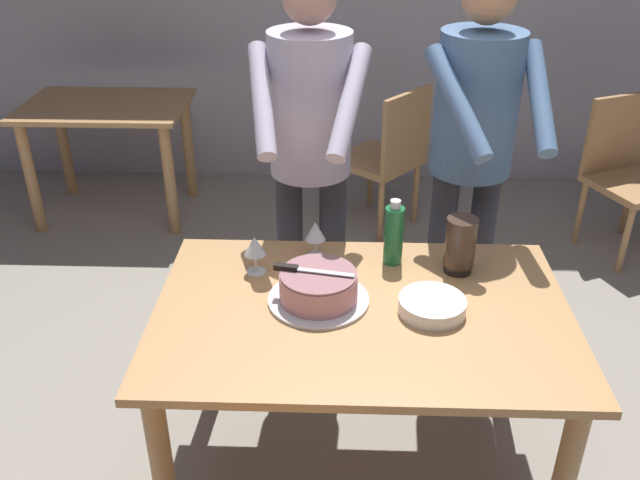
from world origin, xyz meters
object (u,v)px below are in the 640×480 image
cake_knife (297,269)px  hurricane_lamp (460,245)px  plate_stack (432,306)px  background_chair_1 (627,170)px  cake_on_platter (318,288)px  background_chair_0 (387,154)px  water_bottle (394,234)px  background_table (108,129)px  main_dining_table (361,338)px  person_standing_beside (473,142)px  wine_glass_near (315,232)px  wine_glass_far (255,247)px  person_cutting_cake (310,142)px

cake_knife → hurricane_lamp: size_ratio=1.28×
plate_stack → background_chair_1: 2.27m
cake_on_platter → background_chair_0: bearing=80.1°
water_bottle → background_table: water_bottle is taller
hurricane_lamp → cake_on_platter: bearing=-157.0°
main_dining_table → hurricane_lamp: 0.48m
cake_on_platter → person_standing_beside: person_standing_beside is taller
water_bottle → background_table: 2.50m
wine_glass_near → person_standing_beside: bearing=30.5°
cake_on_platter → plate_stack: cake_on_platter is taller
cake_knife → wine_glass_far: wine_glass_far is taller
cake_knife → background_table: size_ratio=0.27×
hurricane_lamp → background_table: 2.69m
main_dining_table → background_chair_0: background_chair_0 is taller
water_bottle → background_chair_1: size_ratio=0.28×
wine_glass_far → background_chair_0: 1.91m
plate_stack → background_chair_0: background_chair_0 is taller
water_bottle → hurricane_lamp: water_bottle is taller
background_chair_1 → person_standing_beside: bearing=-135.2°
cake_knife → wine_glass_far: bearing=134.6°
cake_knife → background_chair_1: (1.78, 1.75, -0.37)m
plate_stack → background_chair_1: (1.33, 1.81, -0.28)m
wine_glass_far → water_bottle: water_bottle is taller
main_dining_table → background_chair_1: size_ratio=1.53×
wine_glass_near → water_bottle: 0.29m
main_dining_table → plate_stack: 0.27m
background_table → background_chair_0: 1.75m
cake_on_platter → background_chair_1: background_chair_1 is taller
person_cutting_cake → cake_knife: bearing=-91.5°
background_chair_0 → person_cutting_cake: bearing=-106.5°
person_cutting_cake → wine_glass_near: bearing=-84.4°
background_table → background_chair_0: size_ratio=1.11×
cake_knife → plate_stack: cake_knife is taller
wine_glass_near → background_chair_1: background_chair_1 is taller
water_bottle → person_cutting_cake: size_ratio=0.15×
plate_stack → person_standing_beside: 0.79m
plate_stack → wine_glass_near: (-0.39, 0.34, 0.08)m
main_dining_table → background_chair_1: background_chair_1 is taller
cake_on_platter → hurricane_lamp: 0.54m
cake_on_platter → water_bottle: bearing=45.3°
main_dining_table → water_bottle: 0.40m
background_table → background_chair_0: (1.74, -0.15, -0.09)m
main_dining_table → wine_glass_far: size_ratio=9.54×
water_bottle → wine_glass_near: bearing=174.4°
plate_stack → person_standing_beside: bearing=73.1°
cake_knife → water_bottle: bearing=37.1°
hurricane_lamp → background_chair_1: (1.21, 1.55, -0.37)m
plate_stack → person_cutting_cake: 0.85m
person_standing_beside → background_chair_0: (-0.24, 1.31, -0.58)m
water_bottle → hurricane_lamp: bearing=-13.5°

